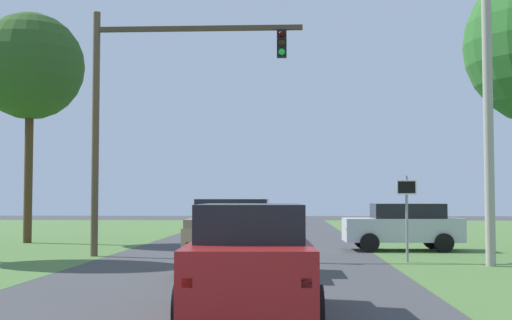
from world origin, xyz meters
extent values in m
plane|color=#424244|center=(0.00, 9.26, 0.00)|extent=(120.00, 120.00, 0.00)
cube|color=maroon|center=(0.95, 4.72, 0.80)|extent=(2.03, 4.77, 0.88)
cube|color=black|center=(0.94, 4.95, 1.54)|extent=(1.74, 2.98, 0.58)
cube|color=red|center=(0.28, 2.37, 0.85)|extent=(0.14, 0.07, 0.12)
cube|color=red|center=(1.80, 2.42, 0.85)|extent=(0.14, 0.07, 0.12)
cylinder|color=black|center=(-0.03, 6.14, 0.36)|extent=(0.25, 0.73, 0.72)
cylinder|color=black|center=(1.82, 6.21, 0.36)|extent=(0.25, 0.73, 0.72)
cylinder|color=black|center=(0.08, 3.23, 0.36)|extent=(0.25, 0.73, 0.72)
cylinder|color=black|center=(1.93, 3.30, 0.36)|extent=(0.25, 0.73, 0.72)
cube|color=tan|center=(0.08, 12.17, 0.81)|extent=(2.12, 5.48, 0.83)
cube|color=black|center=(0.08, 11.90, 1.56)|extent=(1.84, 2.09, 0.67)
cube|color=#8F7D56|center=(0.10, 10.48, 1.33)|extent=(1.98, 2.10, 0.20)
cube|color=red|center=(-0.73, 9.47, 0.86)|extent=(0.14, 0.06, 0.12)
cube|color=red|center=(0.96, 9.48, 0.86)|extent=(0.14, 0.06, 0.12)
cylinder|color=black|center=(-0.97, 13.85, 0.40)|extent=(0.26, 0.80, 0.80)
cylinder|color=black|center=(1.09, 13.88, 0.40)|extent=(0.26, 0.80, 0.80)
cylinder|color=black|center=(-0.93, 10.47, 0.40)|extent=(0.26, 0.80, 0.80)
cylinder|color=black|center=(1.13, 10.49, 0.40)|extent=(0.26, 0.80, 0.80)
cylinder|color=brown|center=(-4.91, 16.46, 4.09)|extent=(0.24, 0.24, 8.18)
cube|color=#4C3D2B|center=(-1.45, 16.46, 7.58)|extent=(6.91, 0.16, 0.16)
cube|color=black|center=(1.31, 16.46, 7.03)|extent=(0.32, 0.28, 0.90)
sphere|color=black|center=(1.31, 16.31, 7.33)|extent=(0.22, 0.22, 0.22)
sphere|color=black|center=(1.31, 16.31, 7.03)|extent=(0.22, 0.22, 0.22)
sphere|color=#1ED83F|center=(1.31, 16.31, 6.73)|extent=(0.22, 0.22, 0.22)
cylinder|color=gray|center=(5.09, 14.80, 1.30)|extent=(0.08, 0.08, 2.60)
cube|color=white|center=(5.09, 14.77, 2.25)|extent=(0.60, 0.03, 0.44)
cube|color=black|center=(5.09, 14.75, 2.25)|extent=(0.52, 0.01, 0.36)
cube|color=silver|center=(5.68, 19.58, 0.76)|extent=(4.28, 2.00, 0.84)
cube|color=black|center=(5.89, 19.58, 1.45)|extent=(2.58, 1.73, 0.54)
cube|color=red|center=(3.57, 20.31, 0.80)|extent=(0.06, 0.14, 0.12)
cube|color=red|center=(3.61, 18.75, 0.80)|extent=(0.06, 0.14, 0.12)
cylinder|color=black|center=(6.96, 20.56, 0.34)|extent=(0.69, 0.24, 0.68)
cylinder|color=black|center=(7.01, 18.66, 0.34)|extent=(0.69, 0.24, 0.68)
cylinder|color=black|center=(4.34, 20.49, 0.34)|extent=(0.69, 0.24, 0.68)
cylinder|color=black|center=(4.39, 18.60, 0.34)|extent=(0.69, 0.24, 0.68)
cylinder|color=#9E998E|center=(7.24, 13.68, 4.47)|extent=(0.28, 0.28, 8.93)
cylinder|color=#4C351E|center=(-9.70, 23.14, 2.96)|extent=(0.36, 0.36, 5.91)
sphere|color=#2D5320|center=(-9.70, 23.14, 7.65)|extent=(4.64, 4.64, 4.64)
camera|label=1|loc=(1.60, -6.60, 1.92)|focal=49.36mm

